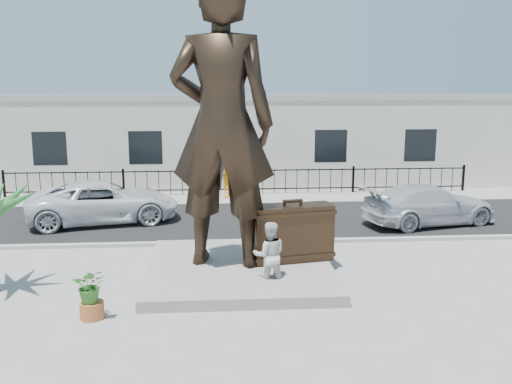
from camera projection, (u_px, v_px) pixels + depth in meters
ground at (261, 293)px, 14.87m from camera, size 100.00×100.00×0.00m
street at (245, 218)px, 22.69m from camera, size 40.00×7.00×0.01m
curb at (251, 242)px, 19.26m from camera, size 40.00×0.25×0.12m
far_sidewalk at (241, 197)px, 26.60m from camera, size 40.00×2.50×0.02m
plinth at (240, 269)px, 16.27m from camera, size 5.20×5.20×0.30m
fence at (240, 182)px, 27.26m from camera, size 22.00×0.10×1.20m
building at (236, 139)px, 31.05m from camera, size 28.00×7.00×4.40m
statue at (222, 124)px, 15.61m from camera, size 3.22×2.43×7.97m
suitcase at (292, 233)px, 16.47m from camera, size 2.43×1.18×1.64m
tourist at (269, 255)px, 15.12m from camera, size 0.89×0.69×1.81m
car_white at (103, 202)px, 22.01m from camera, size 6.15×3.85×1.58m
car_silver at (429, 204)px, 21.73m from camera, size 5.54×3.29×1.51m
worker at (227, 180)px, 26.32m from camera, size 1.11×0.70×1.64m
planter at (92, 310)px, 13.31m from camera, size 0.56×0.56×0.40m
shrub at (91, 285)px, 13.19m from camera, size 0.79×0.70×0.83m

